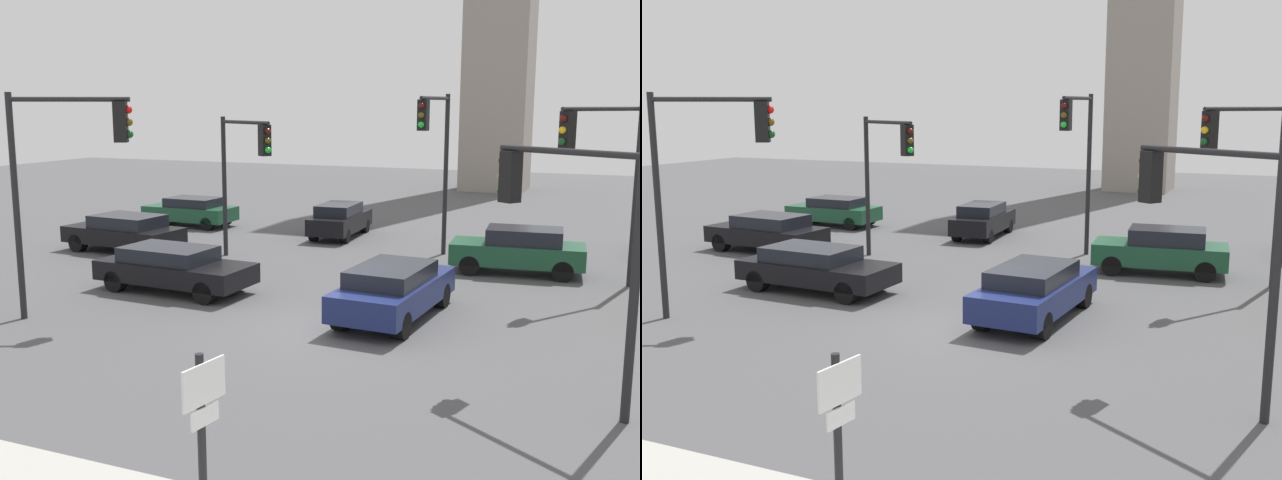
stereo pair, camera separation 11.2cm
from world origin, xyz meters
TOP-DOWN VIEW (x-y plane):
  - ground_plane at (0.00, 0.00)m, footprint 91.47×91.47m
  - direction_sign at (2.20, -9.24)m, footprint 0.18×0.71m
  - traffic_light_0 at (5.48, -2.15)m, footprint 2.70×1.87m
  - traffic_light_1 at (-6.44, -1.59)m, footprint 2.70×1.54m
  - traffic_light_2 at (-5.69, 6.12)m, footprint 2.78×1.83m
  - traffic_light_3 at (5.74, 6.30)m, footprint 2.11×2.98m
  - traffic_light_4 at (0.19, 8.99)m, footprint 0.44×2.92m
  - car_1 at (-10.74, 6.05)m, footprint 4.55×2.27m
  - car_2 at (-5.65, 1.72)m, footprint 4.71×2.14m
  - car_3 at (1.11, 1.50)m, footprint 2.13×4.67m
  - car_5 at (-11.73, 12.07)m, footprint 4.09×1.86m
  - car_6 at (-4.53, 12.07)m, footprint 1.81×4.06m
  - car_7 at (3.28, 8.01)m, footprint 4.32×2.12m

SIDE VIEW (x-z plane):
  - ground_plane at x=0.00m, z-range 0.00..0.00m
  - car_5 at x=-11.73m, z-range 0.04..1.34m
  - car_2 at x=-5.65m, z-range 0.05..1.36m
  - car_6 at x=-4.53m, z-range 0.03..1.43m
  - car_1 at x=-10.74m, z-range 0.05..1.43m
  - car_3 at x=1.11m, z-range 0.05..1.47m
  - car_7 at x=3.28m, z-range 0.04..1.53m
  - direction_sign at x=2.20m, z-range 0.43..2.89m
  - traffic_light_0 at x=5.48m, z-range 1.00..5.85m
  - traffic_light_2 at x=-5.69m, z-range 1.10..6.07m
  - traffic_light_3 at x=5.74m, z-range 1.13..6.77m
  - traffic_light_1 at x=-6.44m, z-range 1.21..6.90m
  - traffic_light_4 at x=0.19m, z-range 1.22..6.98m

